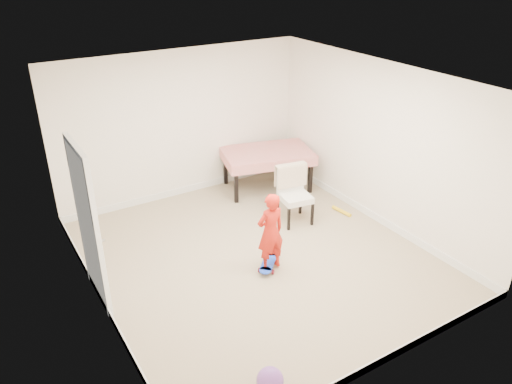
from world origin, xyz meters
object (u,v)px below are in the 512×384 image
dining_table (267,170)px  child (270,234)px  skateboard (269,264)px  dining_chair (295,196)px  balloon (270,380)px

dining_table → child: 2.63m
dining_table → skateboard: 2.58m
skateboard → dining_table: bearing=13.2°
dining_chair → balloon: bearing=-120.5°
child → balloon: 2.18m
dining_table → dining_chair: dining_chair is taller
child → balloon: bearing=55.8°
dining_chair → child: size_ratio=0.83×
skateboard → dining_chair: bearing=-5.7°
skateboard → child: size_ratio=0.53×
skateboard → balloon: bearing=-167.2°
skateboard → child: bearing=-152.5°
dining_chair → child: 1.42m
dining_table → balloon: 4.76m
dining_chair → balloon: 3.54m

